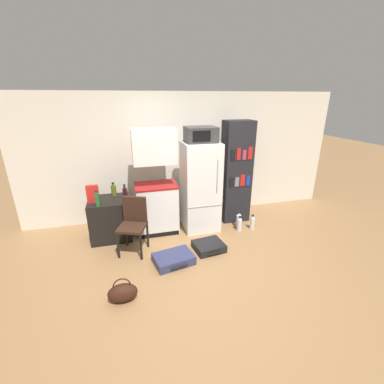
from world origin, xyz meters
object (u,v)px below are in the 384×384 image
Objects in this scene: bottle_wine_dark at (125,195)px; handbag at (123,293)px; bottle_green_tall at (97,200)px; side_table at (111,218)px; microwave at (201,134)px; water_bottle_middle at (238,220)px; water_bottle_back at (252,223)px; kitchen_hutch at (156,187)px; suitcase_small_flat at (209,246)px; refrigerator at (200,187)px; suitcase_large_flat at (174,259)px; chair at (134,220)px; cereal_box at (93,194)px; bookshelf at (236,173)px; water_bottle_front at (239,224)px; bottle_olive_oil at (114,190)px.

handbag is at bearing -94.80° from bottle_wine_dark.
handbag is at bearing -77.41° from bottle_green_tall.
microwave reaches higher than side_table.
water_bottle_back is at bearing -32.62° from water_bottle_middle.
handbag is (-0.66, -1.69, -0.73)m from kitchen_hutch.
refrigerator is at bearing 76.27° from suitcase_small_flat.
water_bottle_middle is (1.43, 0.82, 0.07)m from suitcase_large_flat.
chair is at bearing 123.86° from suitcase_large_flat.
cereal_box is 1.70m from suitcase_large_flat.
kitchen_hutch is at bearing -176.93° from bookshelf.
chair is 2.48× the size of handbag.
bookshelf reaches higher than water_bottle_front.
bookshelf is 1.00m from water_bottle_front.
bottle_olive_oil is at bearing 63.28° from side_table.
bottle_wine_dark is at bearing 128.10° from chair.
kitchen_hutch reaches higher than suitcase_small_flat.
microwave is 1.76× the size of cereal_box.
kitchen_hutch is 1.06m from cereal_box.
suitcase_small_flat is at bearing -131.54° from bookshelf.
kitchen_hutch is at bearing 166.54° from water_bottle_back.
kitchen_hutch reaches higher than bottle_green_tall.
cereal_box is at bearing 176.32° from water_bottle_middle.
suitcase_large_flat is at bearing -36.93° from bottle_green_tall.
refrigerator reaches higher than cereal_box.
suitcase_small_flat is (0.72, -0.89, -0.79)m from kitchen_hutch.
handbag reaches higher than water_bottle_back.
refrigerator is at bearing -169.49° from bookshelf.
water_bottle_front is at bearing -5.00° from bottle_wine_dark.
handbag is at bearing -79.21° from chair.
chair is at bearing -128.26° from kitchen_hutch.
cereal_box is (-2.62, -0.19, -0.12)m from bookshelf.
handbag is at bearing -111.28° from kitchen_hutch.
kitchen_hutch is at bearing 164.46° from water_bottle_front.
bottle_wine_dark is (0.28, -0.20, 0.49)m from side_table.
handbag is at bearing -152.21° from suitcase_large_flat.
bottle_olive_oil is (-2.30, 0.06, -0.17)m from bookshelf.
bottle_olive_oil is 1.66m from suitcase_large_flat.
handbag is (0.16, -1.66, -0.23)m from side_table.
microwave is at bearing 7.41° from bottle_wine_dark.
chair is at bearing -171.75° from water_bottle_middle.
water_bottle_middle reaches higher than water_bottle_back.
chair reaches higher than handbag.
kitchen_hutch is at bearing 169.74° from water_bottle_middle.
chair is at bearing -158.16° from microwave.
water_bottle_back is (2.79, -0.31, -0.75)m from cereal_box.
bottle_green_tall is at bearing -172.52° from microwave.
bookshelf reaches higher than suitcase_small_flat.
side_table is 1.42m from suitcase_large_flat.
cereal_box reaches higher than water_bottle_front.
cereal_box reaches higher than bottle_green_tall.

